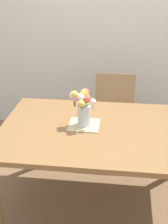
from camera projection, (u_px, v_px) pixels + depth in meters
The scene contains 6 objects.
ground_plane at pixel (94, 204), 2.97m from camera, with size 12.00×12.00×0.00m, color brown.
back_wall at pixel (109, 16), 3.83m from camera, with size 7.00×0.10×2.80m, color silver.
dining_table at pixel (95, 138), 2.69m from camera, with size 1.53×1.13×0.76m.
chair_far at pixel (114, 110), 3.56m from camera, with size 0.42×0.42×0.90m.
placemat at pixel (84, 125), 2.71m from camera, with size 0.25×0.25×0.01m, color #CCB789.
flower_vase at pixel (83, 105), 2.63m from camera, with size 0.22×0.22×0.30m.
Camera 1 is at (0.21, -2.36, 1.98)m, focal length 53.47 mm.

